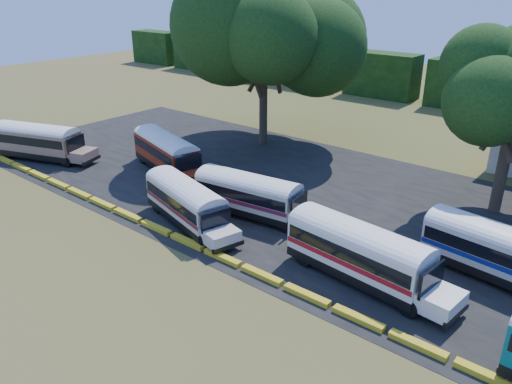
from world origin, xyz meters
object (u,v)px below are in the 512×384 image
Objects in this scene: bus_cream_west at (187,200)px; bus_white_red at (361,250)px; bus_red at (167,151)px; tree_west at (264,27)px; bus_beige at (39,139)px.

bus_white_red is (12.33, 1.23, 0.14)m from bus_cream_west.
tree_west is (1.39, 11.32, 9.32)m from bus_red.
bus_white_red is 26.87m from tree_west.
bus_red is (11.44, 5.30, -0.01)m from bus_beige.
tree_west is at bearing 32.56° from bus_beige.
tree_west is at bearing 99.18° from bus_red.
tree_west reaches higher than bus_red.
bus_cream_west is 0.93× the size of bus_white_red.
bus_beige is at bearing -172.73° from bus_white_red.
tree_west is at bearing 127.79° from bus_cream_west.
bus_beige reaches higher than bus_white_red.
bus_white_red is at bearing -39.09° from tree_west.
tree_west is (-7.22, 17.12, 9.49)m from bus_cream_west.
bus_red is at bearing 160.95° from bus_cream_west.
bus_cream_west is at bearing -67.12° from tree_west.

